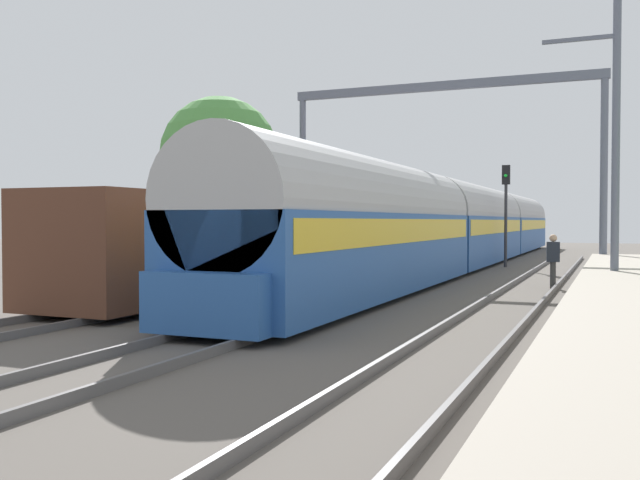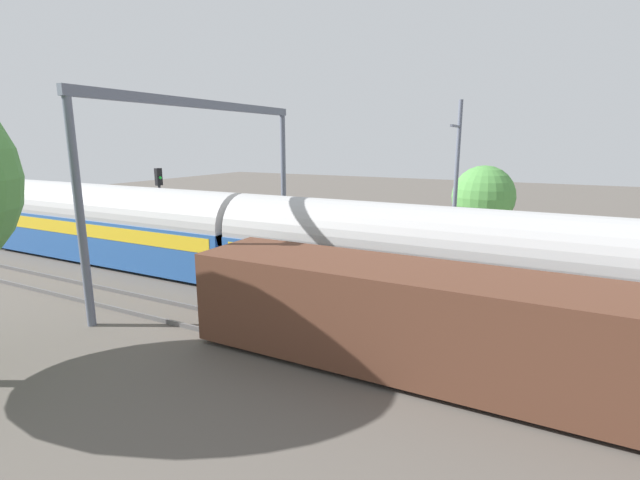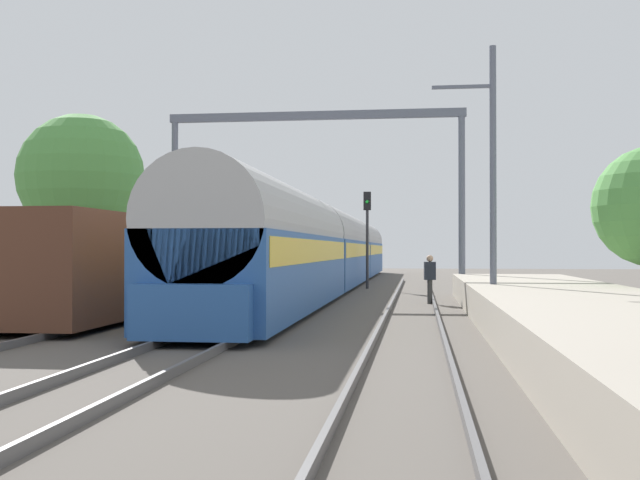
% 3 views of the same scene
% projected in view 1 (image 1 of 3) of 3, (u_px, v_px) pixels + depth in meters
% --- Properties ---
extents(ground, '(120.00, 120.00, 0.00)m').
position_uv_depth(ground, '(265.00, 326.00, 14.41)').
color(ground, '#58524B').
extents(track_far_west, '(1.52, 60.00, 0.16)m').
position_uv_depth(track_far_west, '(100.00, 312.00, 16.04)').
color(track_far_west, '#5B5959').
rests_on(track_far_west, ground).
extents(track_west, '(1.52, 60.00, 0.16)m').
position_uv_depth(track_west, '(265.00, 322.00, 14.41)').
color(track_west, '#5B5959').
rests_on(track_west, ground).
extents(track_east, '(1.52, 60.00, 0.16)m').
position_uv_depth(track_east, '(471.00, 335.00, 12.78)').
color(track_east, '#5B5959').
rests_on(track_east, ground).
extents(passenger_train, '(2.93, 49.20, 3.82)m').
position_uv_depth(passenger_train, '(470.00, 225.00, 34.89)').
color(passenger_train, '#28569E').
rests_on(passenger_train, ground).
extents(freight_car, '(2.80, 13.00, 2.70)m').
position_uv_depth(freight_car, '(215.00, 244.00, 20.64)').
color(freight_car, '#563323').
rests_on(freight_car, ground).
extents(person_crossing, '(0.42, 0.28, 1.73)m').
position_uv_depth(person_crossing, '(553.00, 256.00, 22.37)').
color(person_crossing, '#373737').
rests_on(person_crossing, ground).
extents(railway_signal_far, '(0.36, 0.30, 4.76)m').
position_uv_depth(railway_signal_far, '(506.00, 201.00, 32.78)').
color(railway_signal_far, '#2D2D33').
rests_on(railway_signal_far, ground).
extents(catenary_gantry, '(12.83, 0.28, 7.86)m').
position_uv_depth(catenary_gantry, '(441.00, 136.00, 28.81)').
color(catenary_gantry, slate).
rests_on(catenary_gantry, ground).
extents(catenary_pole_east_mid, '(1.90, 0.20, 8.00)m').
position_uv_depth(catenary_pole_east_mid, '(614.00, 142.00, 17.68)').
color(catenary_pole_east_mid, slate).
rests_on(catenary_pole_east_mid, ground).
extents(tree_west_background, '(5.67, 5.67, 8.06)m').
position_uv_depth(tree_west_background, '(220.00, 157.00, 33.43)').
color(tree_west_background, '#4C3826').
rests_on(tree_west_background, ground).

